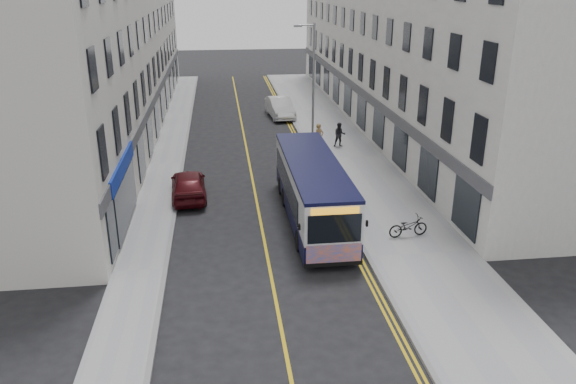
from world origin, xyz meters
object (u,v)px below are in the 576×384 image
object	(u,v)px
pedestrian_far	(340,135)
car_maroon	(188,184)
streetlamp	(312,83)
city_bus	(312,189)
pedestrian_near	(319,138)
bicycle	(408,226)
car_white	(280,107)

from	to	relation	value
pedestrian_far	car_maroon	size ratio (longest dim) A/B	0.37
streetlamp	car_maroon	world-z (taller)	streetlamp
city_bus	pedestrian_near	distance (m)	10.84
streetlamp	pedestrian_near	xyz separation A→B (m)	(0.41, -0.57, -3.36)
streetlamp	pedestrian_near	bearing A→B (deg)	-54.32
car_maroon	pedestrian_far	bearing A→B (deg)	-144.21
streetlamp	city_bus	size ratio (longest dim) A/B	0.80
city_bus	bicycle	size ratio (longest dim) A/B	5.67
streetlamp	car_maroon	distance (m)	11.27
streetlamp	bicycle	world-z (taller)	streetlamp
car_white	city_bus	bearing A→B (deg)	-97.67
bicycle	car_maroon	xyz separation A→B (m)	(-9.57, 6.09, 0.15)
pedestrian_far	car_maroon	xyz separation A→B (m)	(-9.51, -7.82, -0.19)
car_white	car_maroon	distance (m)	18.35
city_bus	pedestrian_near	size ratio (longest dim) A/B	5.53
bicycle	pedestrian_far	xyz separation A→B (m)	(-0.05, 13.91, 0.34)
bicycle	pedestrian_near	size ratio (longest dim) A/B	0.97
bicycle	pedestrian_far	distance (m)	13.92
pedestrian_far	car_white	size ratio (longest dim) A/B	0.33
city_bus	pedestrian_far	bearing A→B (deg)	72.02
bicycle	pedestrian_near	bearing A→B (deg)	-0.29
city_bus	pedestrian_far	size ratio (longest dim) A/B	6.24
pedestrian_far	car_white	bearing A→B (deg)	111.73
streetlamp	car_white	size ratio (longest dim) A/B	1.67
streetlamp	pedestrian_near	size ratio (longest dim) A/B	4.43
pedestrian_near	pedestrian_far	size ratio (longest dim) A/B	1.13
bicycle	pedestrian_far	size ratio (longest dim) A/B	1.10
streetlamp	car_maroon	size ratio (longest dim) A/B	1.86
pedestrian_near	car_maroon	distance (m)	10.58
pedestrian_far	pedestrian_near	bearing A→B (deg)	-145.87
pedestrian_far	car_white	xyz separation A→B (m)	(-2.91, 9.30, -0.13)
streetlamp	car_maroon	bearing A→B (deg)	-135.24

